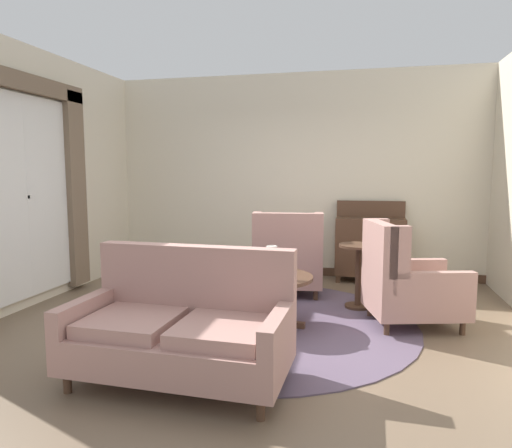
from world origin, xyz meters
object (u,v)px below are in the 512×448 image
object	(u,v)px
armchair_foreground_right	(405,283)
side_table	(358,271)
sideboard	(370,246)
armchair_far_left	(288,260)
coffee_table	(270,285)
porcelain_vase	(272,263)
settee	(182,328)

from	to	relation	value
armchair_foreground_right	side_table	xyz separation A→B (m)	(-0.47, 0.50, 0.00)
armchair_foreground_right	sideboard	size ratio (longest dim) A/B	0.93
armchair_far_left	coffee_table	bearing A→B (deg)	83.37
armchair_foreground_right	sideboard	xyz separation A→B (m)	(-0.32, 1.83, 0.08)
armchair_far_left	sideboard	xyz separation A→B (m)	(1.02, 0.95, 0.07)
porcelain_vase	armchair_foreground_right	xyz separation A→B (m)	(1.31, 0.38, -0.22)
coffee_table	side_table	distance (m)	1.20
armchair_far_left	armchair_foreground_right	bearing A→B (deg)	139.42
coffee_table	settee	xyz separation A→B (m)	(-0.41, -1.33, -0.03)
settee	sideboard	world-z (taller)	sideboard
coffee_table	side_table	world-z (taller)	side_table
sideboard	coffee_table	bearing A→B (deg)	-115.06
settee	coffee_table	bearing A→B (deg)	74.39
armchair_far_left	side_table	size ratio (longest dim) A/B	1.44
coffee_table	side_table	xyz separation A→B (m)	(0.87, 0.82, 0.01)
armchair_far_left	side_table	world-z (taller)	armchair_far_left
settee	armchair_far_left	bearing A→B (deg)	82.73
armchair_far_left	sideboard	size ratio (longest dim) A/B	0.93
armchair_far_left	armchair_foreground_right	distance (m)	1.61
settee	armchair_foreground_right	world-z (taller)	armchair_foreground_right
coffee_table	armchair_far_left	bearing A→B (deg)	90.55
armchair_far_left	sideboard	world-z (taller)	sideboard
armchair_foreground_right	sideboard	world-z (taller)	sideboard
side_table	sideboard	world-z (taller)	sideboard
porcelain_vase	sideboard	world-z (taller)	sideboard
armchair_foreground_right	coffee_table	bearing A→B (deg)	88.76
side_table	sideboard	bearing A→B (deg)	83.80
porcelain_vase	sideboard	bearing A→B (deg)	65.94
settee	side_table	size ratio (longest dim) A/B	2.21
porcelain_vase	armchair_foreground_right	size ratio (longest dim) A/B	0.29
porcelain_vase	armchair_far_left	distance (m)	1.28
armchair_foreground_right	side_table	size ratio (longest dim) A/B	1.43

